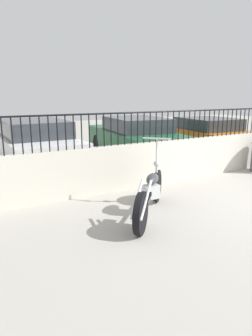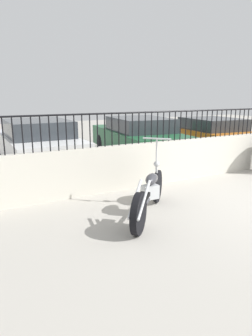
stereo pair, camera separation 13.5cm
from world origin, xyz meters
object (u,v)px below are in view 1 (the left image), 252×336
(car_green, at_px, (135,137))
(car_orange, at_px, (205,133))
(motorcycle_dark_grey, at_px, (149,195))
(car_white, at_px, (35,143))

(car_green, xyz_separation_m, car_orange, (3.17, 0.05, -0.06))
(car_green, bearing_deg, motorcycle_dark_grey, 158.56)
(car_white, distance_m, car_orange, 6.36)
(motorcycle_dark_grey, relative_size, car_orange, 0.34)
(motorcycle_dark_grey, xyz_separation_m, car_green, (2.39, 4.44, 0.29))
(motorcycle_dark_grey, distance_m, car_white, 4.80)
(motorcycle_dark_grey, bearing_deg, car_orange, -5.90)
(car_white, height_order, car_orange, car_white)
(motorcycle_dark_grey, bearing_deg, car_green, 16.89)
(car_green, bearing_deg, car_orange, -82.31)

